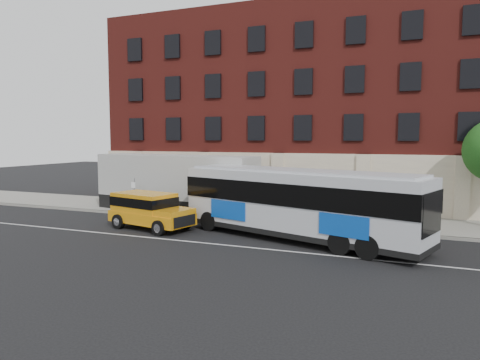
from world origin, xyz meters
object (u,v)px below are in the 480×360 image
at_px(sign_pole, 134,194).
at_px(shipping_container, 175,185).
at_px(city_bus, 298,201).
at_px(yellow_suv, 148,208).

xyz_separation_m(sign_pole, shipping_container, (2.31, 1.45, 0.56)).
xyz_separation_m(sign_pole, city_bus, (12.30, -3.24, 0.56)).
bearing_deg(sign_pole, yellow_suv, -45.71).
relative_size(sign_pole, shipping_container, 0.20).
distance_m(sign_pole, yellow_suv, 5.07).
height_order(sign_pole, yellow_suv, sign_pole).
bearing_deg(yellow_suv, city_bus, 2.55).
distance_m(city_bus, shipping_container, 11.03).
height_order(city_bus, yellow_suv, city_bus).
bearing_deg(shipping_container, yellow_suv, -76.42).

